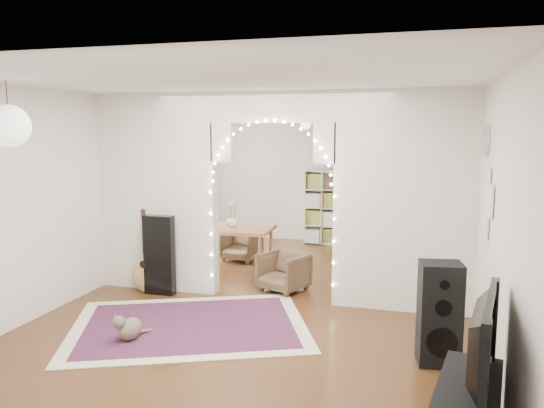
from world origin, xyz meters
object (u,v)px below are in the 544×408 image
(floor_speaker, at_px, (439,314))
(bookcase, at_px, (341,208))
(dining_table, at_px, (232,232))
(dining_chair_right, at_px, (283,272))
(dining_chair_left, at_px, (241,245))
(acoustic_guitar, at_px, (145,262))

(floor_speaker, distance_m, bookcase, 5.27)
(bookcase, xyz_separation_m, dining_table, (-1.27, -2.63, -0.04))
(bookcase, distance_m, dining_chair_right, 3.20)
(dining_table, relative_size, dining_chair_left, 2.10)
(floor_speaker, bearing_deg, dining_table, 132.41)
(acoustic_guitar, relative_size, dining_chair_left, 1.69)
(floor_speaker, bearing_deg, acoustic_guitar, 153.17)
(dining_chair_left, bearing_deg, dining_chair_right, -44.48)
(dining_table, relative_size, dining_chair_right, 2.09)
(dining_table, bearing_deg, acoustic_guitar, -129.19)
(dining_chair_right, bearing_deg, dining_chair_left, 151.14)
(dining_chair_right, bearing_deg, acoustic_guitar, -137.54)
(bookcase, bearing_deg, dining_table, -102.08)
(bookcase, bearing_deg, dining_chair_right, -82.35)
(floor_speaker, height_order, dining_table, floor_speaker)
(acoustic_guitar, height_order, dining_chair_left, acoustic_guitar)
(dining_table, xyz_separation_m, dining_chair_left, (-0.19, 0.96, -0.42))
(bookcase, xyz_separation_m, dining_chair_left, (-1.45, -1.67, -0.46))
(acoustic_guitar, xyz_separation_m, floor_speaker, (3.79, -1.24, 0.06))
(acoustic_guitar, relative_size, bookcase, 0.68)
(dining_chair_left, xyz_separation_m, dining_chair_right, (1.12, -1.48, 0.00))
(dining_table, xyz_separation_m, dining_chair_right, (0.94, -0.52, -0.42))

